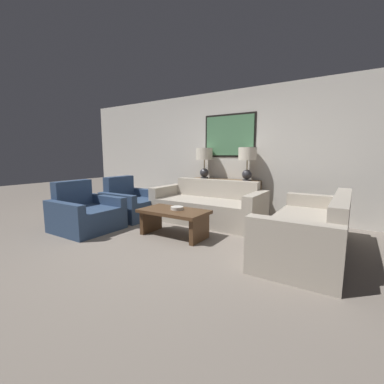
{
  "coord_description": "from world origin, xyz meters",
  "views": [
    {
      "loc": [
        2.35,
        -2.74,
        1.29
      ],
      "look_at": [
        -0.01,
        0.97,
        0.65
      ],
      "focal_mm": 24.0,
      "sensor_mm": 36.0,
      "label": 1
    }
  ],
  "objects": [
    {
      "name": "back_wall",
      "position": [
        0.0,
        2.53,
        1.33
      ],
      "size": [
        8.41,
        0.12,
        2.65
      ],
      "color": "beige",
      "rests_on": "ground_plane"
    },
    {
      "name": "armchair_near_camera",
      "position": [
        -1.52,
        -0.08,
        0.27
      ],
      "size": [
        0.94,
        0.96,
        0.84
      ],
      "color": "navy",
      "rests_on": "ground_plane"
    },
    {
      "name": "console_table",
      "position": [
        0.0,
        2.26,
        0.38
      ],
      "size": [
        1.51,
        0.38,
        0.77
      ],
      "color": "brown",
      "rests_on": "ground_plane"
    },
    {
      "name": "table_lamp_right",
      "position": [
        0.5,
        2.26,
        1.22
      ],
      "size": [
        0.36,
        0.36,
        0.67
      ],
      "color": "#333338",
      "rests_on": "console_table"
    },
    {
      "name": "couch_by_back_wall",
      "position": [
        0.0,
        1.53,
        0.28
      ],
      "size": [
        2.13,
        0.93,
        0.79
      ],
      "color": "#ADA393",
      "rests_on": "ground_plane"
    },
    {
      "name": "couch_by_side",
      "position": [
        1.91,
        0.85,
        0.28
      ],
      "size": [
        0.93,
        2.13,
        0.79
      ],
      "color": "#ADA393",
      "rests_on": "ground_plane"
    },
    {
      "name": "table_lamp_left",
      "position": [
        -0.5,
        2.26,
        1.22
      ],
      "size": [
        0.36,
        0.36,
        0.67
      ],
      "color": "#333338",
      "rests_on": "console_table"
    },
    {
      "name": "coffee_table",
      "position": [
        -0.02,
        0.45,
        0.31
      ],
      "size": [
        1.08,
        0.6,
        0.43
      ],
      "color": "#4C331E",
      "rests_on": "ground_plane"
    },
    {
      "name": "ground_plane",
      "position": [
        0.0,
        0.0,
        0.0
      ],
      "size": [
        20.0,
        20.0,
        0.0
      ],
      "primitive_type": "plane",
      "color": "slate"
    },
    {
      "name": "armchair_near_back_wall",
      "position": [
        -1.52,
        0.99,
        0.27
      ],
      "size": [
        0.94,
        0.96,
        0.84
      ],
      "color": "navy",
      "rests_on": "ground_plane"
    },
    {
      "name": "decorative_bowl",
      "position": [
        0.02,
        0.49,
        0.45
      ],
      "size": [
        0.2,
        0.2,
        0.05
      ],
      "color": "beige",
      "rests_on": "coffee_table"
    }
  ]
}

